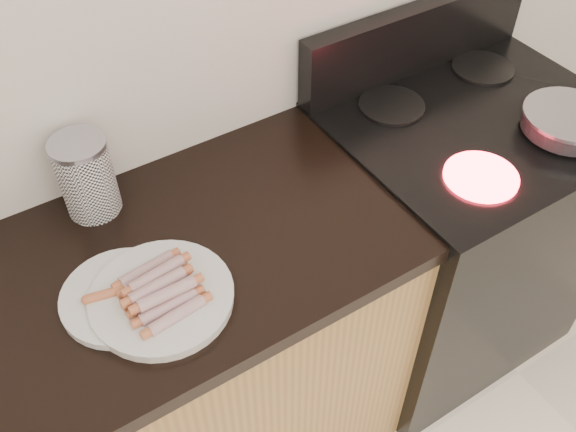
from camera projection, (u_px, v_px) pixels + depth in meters
wall_back at (136, 10)px, 1.33m from camera, size 4.00×0.04×2.60m
stove at (451, 234)px, 2.04m from camera, size 0.76×0.65×0.91m
stove_panel at (417, 38)px, 1.81m from camera, size 0.76×0.06×0.20m
burner_near_left at (481, 176)px, 1.54m from camera, size 0.18×0.18×0.01m
burner_near_right at (576, 129)px, 1.67m from camera, size 0.18×0.18×0.01m
burner_far_left at (392, 105)px, 1.74m from camera, size 0.18×0.18×0.01m
burner_far_right at (483, 68)px, 1.87m from camera, size 0.18×0.18×0.01m
frying_pan at (570, 121)px, 1.64m from camera, size 0.24×0.41×0.05m
main_plate at (162, 299)px, 1.30m from camera, size 0.33×0.33×0.02m
side_plate at (121, 296)px, 1.30m from camera, size 0.30×0.30×0.02m
hotdog_pile at (160, 290)px, 1.27m from camera, size 0.12×0.17×0.05m
plain_sausages at (120, 290)px, 1.29m from camera, size 0.13×0.05×0.02m
canister at (86, 176)px, 1.42m from camera, size 0.13×0.13×0.20m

